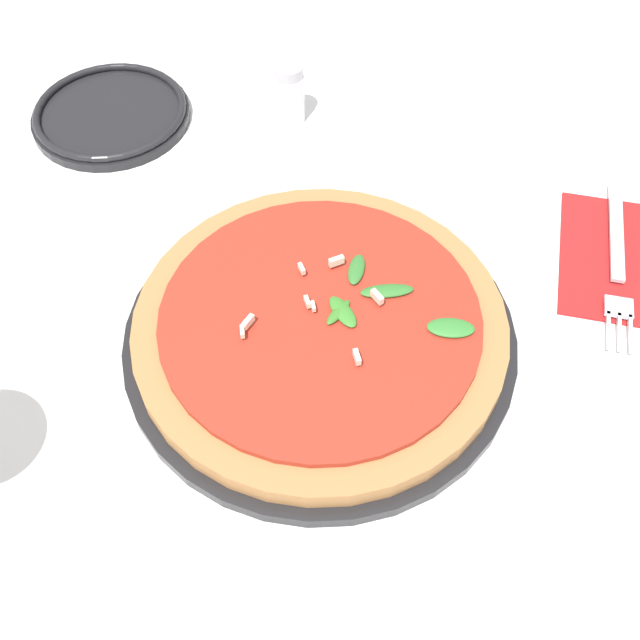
% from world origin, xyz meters
% --- Properties ---
extents(ground_plane, '(6.00, 6.00, 0.00)m').
position_xyz_m(ground_plane, '(0.00, 0.00, 0.00)').
color(ground_plane, white).
extents(pizza_arugula_main, '(0.33, 0.33, 0.05)m').
position_xyz_m(pizza_arugula_main, '(0.02, -0.02, 0.02)').
color(pizza_arugula_main, black).
rests_on(pizza_arugula_main, ground_plane).
extents(napkin, '(0.17, 0.13, 0.01)m').
position_xyz_m(napkin, '(-0.18, 0.18, 0.00)').
color(napkin, '#B21E1E').
rests_on(napkin, ground_plane).
extents(fork, '(0.20, 0.06, 0.00)m').
position_xyz_m(fork, '(-0.17, 0.18, 0.01)').
color(fork, silver).
rests_on(fork, ground_plane).
extents(side_plate_white, '(0.17, 0.17, 0.02)m').
position_xyz_m(side_plate_white, '(-0.15, -0.35, 0.01)').
color(side_plate_white, black).
rests_on(side_plate_white, ground_plane).
extents(shaker_pepper, '(0.03, 0.03, 0.07)m').
position_xyz_m(shaker_pepper, '(-0.23, -0.18, 0.03)').
color(shaker_pepper, silver).
rests_on(shaker_pepper, ground_plane).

